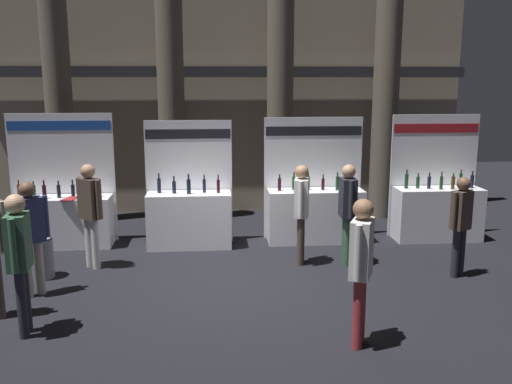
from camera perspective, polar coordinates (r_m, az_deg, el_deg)
ground_plane at (r=8.73m, az=-2.19°, el=-9.25°), size 24.00×24.00×0.00m
hall_colonnade at (r=12.80m, az=-3.24°, el=10.48°), size 11.22×1.37×5.98m
exhibitor_booth_0 at (r=10.99m, az=-19.61°, el=-2.25°), size 1.97×0.74×2.50m
exhibitor_booth_1 at (r=10.40m, az=-6.96°, el=-2.34°), size 1.64×0.66×2.37m
exhibitor_booth_2 at (r=10.73m, az=6.15°, el=-1.90°), size 1.93×0.66×2.40m
exhibitor_booth_3 at (r=11.37m, az=18.33°, el=-1.61°), size 1.76×0.66×2.45m
trash_bin at (r=9.41m, az=-21.53°, el=-6.41°), size 0.40×0.40×0.66m
visitor_0 at (r=9.33m, az=9.53°, el=-1.38°), size 0.25×0.53×1.73m
visitor_1 at (r=7.22m, az=-23.46°, el=-5.77°), size 0.26×0.55×1.78m
visitor_3 at (r=9.26m, az=4.74°, el=-1.50°), size 0.30×0.48×1.72m
visitor_5 at (r=8.50m, az=-22.48°, el=-3.57°), size 0.47×0.40×1.70m
visitor_6 at (r=9.44m, az=-16.93°, el=-1.49°), size 0.43×0.41×1.77m
visitor_7 at (r=6.48m, az=10.91°, el=-6.92°), size 0.37×0.52×1.79m
visitor_8 at (r=9.24m, az=20.57°, el=-2.73°), size 0.42×0.33×1.63m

